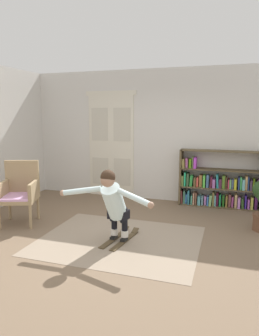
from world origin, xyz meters
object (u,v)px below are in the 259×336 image
object	(u,v)px
wicker_chair	(20,191)
skis_pair	(120,238)
bookshelf	(218,185)
person_skier	(113,200)

from	to	relation	value
wicker_chair	skis_pair	bearing A→B (deg)	-5.37
bookshelf	wicker_chair	bearing A→B (deg)	-147.41
wicker_chair	person_skier	bearing A→B (deg)	-11.56
person_skier	wicker_chair	bearing A→B (deg)	168.44
bookshelf	person_skier	bearing A→B (deg)	-118.66
skis_pair	wicker_chair	bearing A→B (deg)	174.63
wicker_chair	person_skier	distance (m)	1.97
skis_pair	person_skier	size ratio (longest dim) A/B	0.59
wicker_chair	person_skier	size ratio (longest dim) A/B	0.74
bookshelf	wicker_chair	size ratio (longest dim) A/B	1.52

